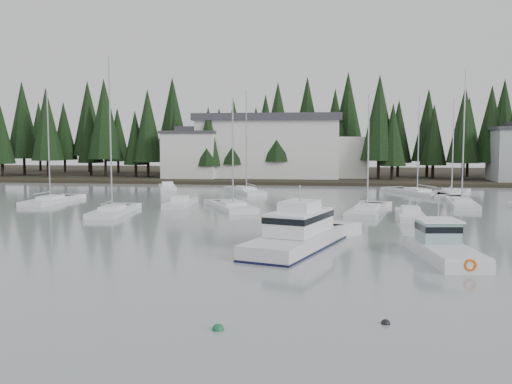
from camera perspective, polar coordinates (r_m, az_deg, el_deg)
ground at (r=18.82m, az=-12.84°, el=-16.03°), size 260.00×260.00×0.00m
far_shore_land at (r=113.77m, az=4.65°, el=1.69°), size 240.00×54.00×1.00m
conifer_treeline at (r=102.81m, az=4.31°, el=1.33°), size 200.00×22.00×20.00m
house_west at (r=98.47m, az=-6.46°, el=3.86°), size 9.54×7.42×8.75m
harbor_inn at (r=99.17m, az=2.49°, el=4.54°), size 29.50×11.50×10.90m
cabin_cruiser_center at (r=36.19m, az=4.16°, el=-4.54°), size 6.39×11.20×4.59m
lobster_boat_teal at (r=34.70m, az=18.26°, el=-5.54°), size 3.61×7.69×4.11m
sailboat_0 at (r=63.89m, az=19.86°, el=-1.19°), size 3.58×10.90×14.77m
sailboat_1 at (r=74.47m, az=-0.96°, el=-0.03°), size 6.40×9.56×13.82m
sailboat_2 at (r=56.69m, az=-2.31°, el=-1.68°), size 6.26×8.98×11.49m
sailboat_3 at (r=54.55m, az=-14.18°, el=-2.05°), size 3.40×8.39×14.89m
sailboat_4 at (r=54.77m, az=11.06°, el=-2.01°), size 4.66×10.58×11.71m
sailboat_10 at (r=74.26m, az=18.96°, el=-0.34°), size 5.57×10.30×12.47m
sailboat_11 at (r=66.48m, az=-19.87°, el=-0.96°), size 2.89×8.78×12.69m
sailboat_13 at (r=75.22m, az=15.82°, el=-0.19°), size 6.65×10.73×12.80m
runabout_1 at (r=52.00m, az=15.17°, el=-2.38°), size 2.48×6.90×1.42m
runabout_3 at (r=81.33m, az=-8.85°, el=0.38°), size 4.27×6.88×1.42m
runabout_4 at (r=60.21m, az=-7.60°, el=-1.25°), size 2.46×7.03×1.42m
mooring_buoy_green at (r=21.06m, az=-3.82°, el=-13.58°), size 0.44×0.44×0.44m
mooring_buoy_dark at (r=22.18m, az=12.83°, el=-12.73°), size 0.35×0.35×0.35m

